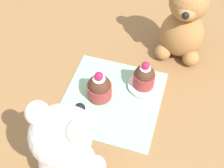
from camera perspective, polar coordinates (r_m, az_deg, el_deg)
name	(u,v)px	position (r m, az deg, el deg)	size (l,w,h in m)	color
ground_plane	(112,100)	(0.69, 0.00, -2.89)	(4.00, 4.00, 0.00)	olive
knitted_placemat	(112,99)	(0.69, 0.00, -2.74)	(0.21, 0.22, 0.01)	#8EBC99
teddy_bear_cream	(66,150)	(0.52, -8.39, -11.93)	(0.12, 0.12, 0.21)	silver
teddy_bear_tan	(184,23)	(0.74, 13.05, 10.74)	(0.11, 0.10, 0.20)	#A3703D
cupcake_near_cream_bear	(99,89)	(0.67, -2.46, -0.94)	(0.05, 0.05, 0.07)	#993333
saucer_plate	(143,85)	(0.71, 5.73, -0.18)	(0.07, 0.07, 0.01)	white
cupcake_near_tan_bear	(144,76)	(0.68, 5.93, 1.40)	(0.05, 0.05, 0.07)	#993333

